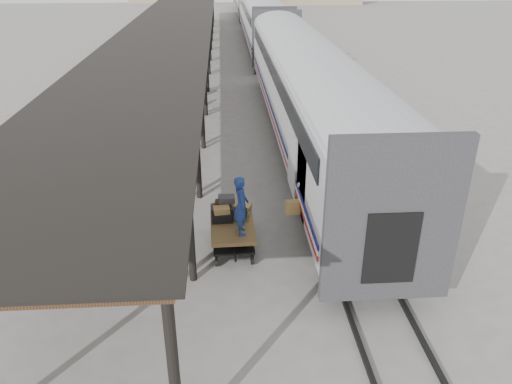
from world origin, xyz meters
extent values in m
plane|color=slate|center=(0.00, 0.00, 0.00)|extent=(160.00, 160.00, 0.00)
cube|color=silver|center=(3.20, 8.00, 2.60)|extent=(3.00, 24.00, 2.90)
cube|color=#28282B|center=(3.20, -3.90, 2.60)|extent=(3.04, 0.22, 3.50)
cube|color=black|center=(1.68, 8.00, 3.50)|extent=(0.04, 22.08, 0.65)
cube|color=black|center=(3.20, 8.00, 0.90)|extent=(2.55, 23.04, 0.50)
cube|color=silver|center=(3.20, 34.00, 2.60)|extent=(3.00, 24.00, 2.90)
cube|color=#28282B|center=(3.20, 22.10, 2.60)|extent=(3.04, 0.22, 3.50)
cube|color=black|center=(1.68, 34.00, 3.50)|extent=(0.04, 22.08, 0.65)
cube|color=black|center=(3.20, 34.00, 0.90)|extent=(2.55, 23.04, 0.50)
cube|color=#28282B|center=(3.20, 48.10, 2.60)|extent=(3.04, 0.22, 3.50)
cube|color=black|center=(3.20, 60.00, 0.90)|extent=(2.55, 23.04, 0.50)
cube|color=black|center=(1.95, -0.50, 2.15)|extent=(0.50, 1.70, 2.00)
imported|color=beige|center=(1.95, -0.50, 2.01)|extent=(0.72, 0.89, 1.72)
cube|color=#A28146|center=(1.55, -0.65, 1.40)|extent=(0.57, 0.25, 0.42)
cube|color=#422B19|center=(-3.40, 24.00, 4.00)|extent=(4.60, 64.00, 0.18)
cube|color=black|center=(-3.40, 24.00, 4.12)|extent=(4.90, 64.30, 0.06)
cylinder|color=black|center=(-5.45, 24.00, 2.00)|extent=(0.20, 0.20, 4.00)
cylinder|color=black|center=(-5.45, 55.00, 2.00)|extent=(0.20, 0.20, 4.00)
cylinder|color=black|center=(-1.35, -7.00, 2.00)|extent=(0.20, 0.20, 4.00)
cylinder|color=black|center=(-1.35, 24.00, 2.00)|extent=(0.20, 0.20, 4.00)
cylinder|color=black|center=(-1.35, 55.00, 2.00)|extent=(0.20, 0.20, 4.00)
cube|color=black|center=(2.48, 34.00, 0.06)|extent=(0.10, 150.00, 0.12)
cube|color=black|center=(3.92, 34.00, 0.06)|extent=(0.10, 150.00, 0.12)
cube|color=brown|center=(-0.25, -0.42, 0.80)|extent=(1.31, 2.43, 0.12)
cube|color=black|center=(-0.25, -0.42, 0.45)|extent=(1.21, 2.33, 0.06)
cylinder|color=black|center=(-0.73, -1.38, 0.20)|extent=(0.09, 0.40, 0.40)
cylinder|color=black|center=(0.27, -1.35, 0.20)|extent=(0.09, 0.40, 0.40)
cylinder|color=black|center=(-0.78, 0.52, 0.20)|extent=(0.09, 0.40, 0.40)
cylinder|color=black|center=(0.22, 0.55, 0.20)|extent=(0.09, 0.40, 0.40)
cube|color=#38383B|center=(-0.53, 0.14, 0.97)|extent=(0.68, 0.47, 0.23)
cube|color=#A28146|center=(0.06, 0.27, 0.96)|extent=(0.65, 0.53, 0.21)
cube|color=black|center=(-0.54, -0.34, 0.98)|extent=(0.61, 0.43, 0.24)
cube|color=#444529|center=(0.02, -0.28, 0.94)|extent=(0.47, 0.36, 0.16)
cube|color=#45281B|center=(-0.50, 0.12, 1.17)|extent=(0.52, 0.40, 0.18)
cube|color=#A28146|center=(-0.54, -0.30, 1.19)|extent=(0.49, 0.38, 0.18)
cube|color=#38383B|center=(-0.40, 0.06, 1.37)|extent=(0.50, 0.36, 0.17)
cube|color=black|center=(-0.01, -0.34, 1.11)|extent=(0.43, 0.33, 0.14)
cube|color=maroon|center=(-3.26, 15.32, 0.60)|extent=(1.54, 1.88, 0.97)
cube|color=maroon|center=(-3.09, 15.72, 1.25)|extent=(1.10, 0.96, 0.38)
cylinder|color=black|center=(-3.89, 14.95, 0.19)|extent=(0.27, 0.41, 0.39)
cylinder|color=black|center=(-3.10, 14.60, 0.19)|extent=(0.27, 0.41, 0.39)
cylinder|color=black|center=(-3.42, 16.04, 0.19)|extent=(0.27, 0.41, 0.39)
cylinder|color=black|center=(-2.62, 15.70, 0.19)|extent=(0.27, 0.41, 0.39)
imported|color=navy|center=(0.00, -1.07, 1.72)|extent=(0.46, 0.66, 1.71)
imported|color=black|center=(-2.93, 13.24, 0.83)|extent=(1.05, 0.67, 1.66)
camera|label=1|loc=(-0.41, -13.17, 7.97)|focal=35.00mm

